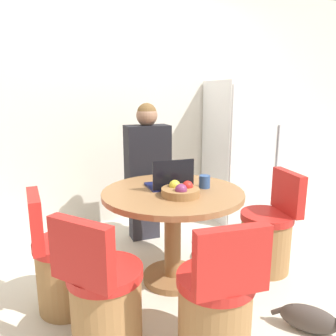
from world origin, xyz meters
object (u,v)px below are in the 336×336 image
Objects in this scene: refrigerator at (243,151)px; chair_near_left_corner at (104,302)px; chair_left_side at (65,268)px; person_seated at (146,169)px; chair_right_side at (268,236)px; dining_table at (173,214)px; fruit_bowl at (181,191)px; cat at (312,319)px; laptop at (170,182)px; chair_near_camera at (216,310)px.

refrigerator reaches higher than chair_near_left_corner.
chair_left_side is 0.50m from chair_near_left_corner.
refrigerator reaches higher than person_seated.
refrigerator is 1.91× the size of chair_right_side.
dining_table is 0.84m from chair_right_side.
chair_left_side and chair_right_side have the same top height.
fruit_bowl reaches higher than chair_right_side.
person_seated is at bearing -49.50° from chair_left_side.
chair_near_left_corner is (0.19, -0.46, 0.00)m from chair_left_side.
dining_table is 3.89× the size of fruit_bowl.
dining_table is 1.27× the size of chair_left_side.
dining_table is at bearing 171.13° from cat.
person_seated is at bearing -66.75° from chair_near_left_corner.
chair_right_side is at bearing -114.15° from chair_near_left_corner.
chair_left_side is 1.23m from person_seated.
chair_right_side is 0.78m from cat.
laptop reaches higher than chair_near_left_corner.
person_seated reaches higher than chair_near_camera.
dining_table is 0.26m from fruit_bowl.
dining_table is at bearing -90.00° from chair_left_side.
cat is at bearing -123.55° from chair_left_side.
laptop is at bearing 88.97° from fruit_bowl.
chair_left_side is at bearing 174.01° from fruit_bowl.
laptop is at bearing -86.21° from chair_near_left_corner.
cat is at bearing -145.32° from chair_near_left_corner.
chair_near_left_corner is at bearing -139.95° from dining_table.
refrigerator is 2.13m from cat.
chair_left_side is 1.59m from chair_right_side.
laptop is 1.19× the size of fruit_bowl.
fruit_bowl reaches higher than chair_near_camera.
chair_near_camera is 0.82m from fruit_bowl.
refrigerator is at bearing -90.69° from chair_near_left_corner.
chair_near_left_corner and chair_right_side have the same top height.
refrigerator is at bearing -66.09° from chair_left_side.
refrigerator reaches higher than cat.
dining_table is at bearing -90.00° from chair_near_camera.
chair_left_side is (-2.08, -1.09, -0.50)m from refrigerator.
refrigerator is at bearing 42.63° from fruit_bowl.
chair_right_side is at bearing 165.98° from laptop.
chair_near_left_corner is 1.25m from cat.
chair_near_left_corner is 1.00× the size of chair_right_side.
dining_table is at bearing -90.00° from chair_right_side.
person_seated reaches higher than dining_table.
chair_near_left_corner is at bearing -148.54° from fruit_bowl.
fruit_bowl reaches higher than chair_left_side.
chair_right_side is 2.57× the size of laptop.
chair_near_left_corner is at bearing 63.31° from person_seated.
chair_left_side is at bearing -40.88° from chair_near_camera.
refrigerator is at bearing 115.92° from cat.
fruit_bowl is at bearing -99.82° from chair_left_side.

